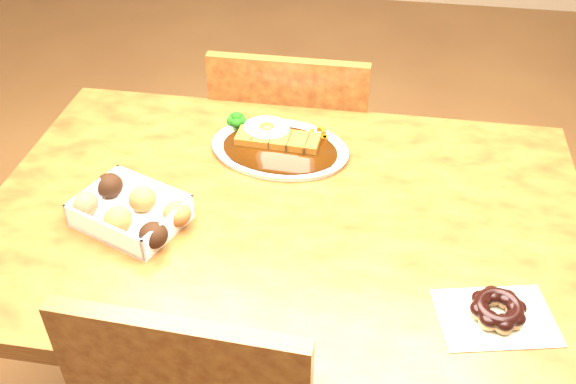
% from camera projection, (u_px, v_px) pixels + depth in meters
% --- Properties ---
extents(table, '(1.20, 0.80, 0.75)m').
position_uv_depth(table, '(285.00, 246.00, 1.34)').
color(table, '#441C0D').
rests_on(table, ground).
extents(chair_far, '(0.42, 0.42, 0.87)m').
position_uv_depth(chair_far, '(294.00, 162.00, 1.87)').
color(chair_far, '#441C0D').
rests_on(chair_far, ground).
extents(katsu_curry_plate, '(0.33, 0.25, 0.06)m').
position_uv_depth(katsu_curry_plate, '(278.00, 144.00, 1.44)').
color(katsu_curry_plate, white).
rests_on(katsu_curry_plate, table).
extents(donut_box, '(0.24, 0.21, 0.06)m').
position_uv_depth(donut_box, '(131.00, 210.00, 1.24)').
color(donut_box, white).
rests_on(donut_box, table).
extents(pon_de_ring, '(0.21, 0.17, 0.04)m').
position_uv_depth(pon_de_ring, '(498.00, 310.00, 1.05)').
color(pon_de_ring, silver).
rests_on(pon_de_ring, table).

